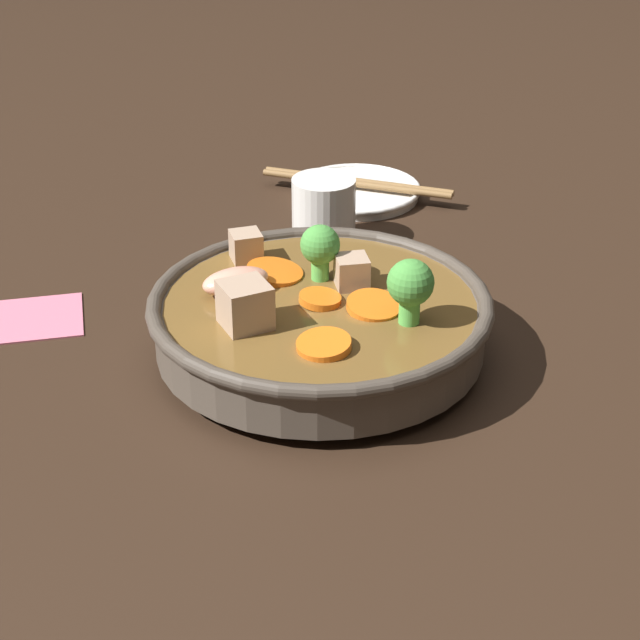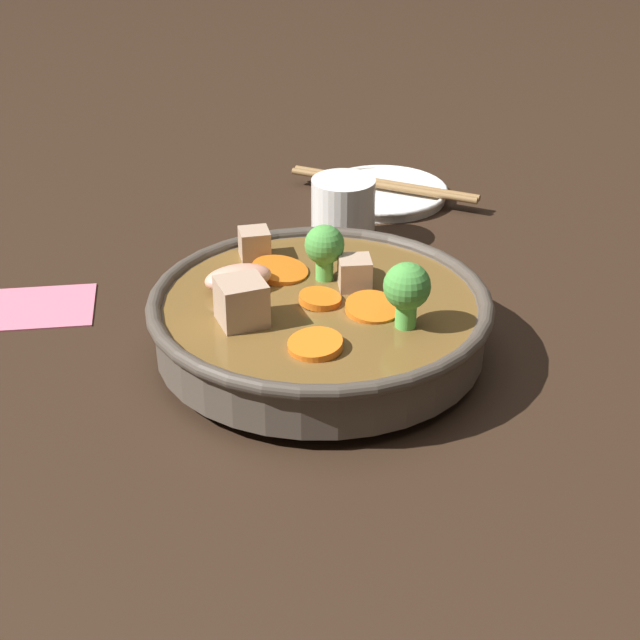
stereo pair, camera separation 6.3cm
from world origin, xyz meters
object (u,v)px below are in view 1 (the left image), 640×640
Objects in this scene: stirfry_bowl at (320,317)px; side_saucer at (357,191)px; tea_cup at (324,210)px; chopsticks_pair at (357,183)px.

stirfry_bowl is 0.33m from side_saucer.
tea_cup is 0.34× the size of chopsticks_pair.
chopsticks_pair reaches higher than side_saucer.
stirfry_bowl is 4.15× the size of tea_cup.
stirfry_bowl is 0.22m from tea_cup.
stirfry_bowl reaches higher than tea_cup.
stirfry_bowl reaches higher than side_saucer.
side_saucer is at bearing 0.00° from chopsticks_pair.
chopsticks_pair is at bearing 72.80° from stirfry_bowl.
tea_cup is 0.12m from chopsticks_pair.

